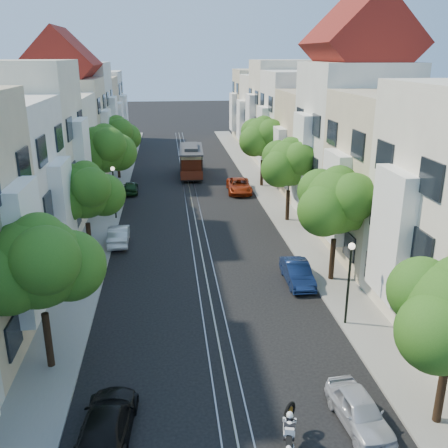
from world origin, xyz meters
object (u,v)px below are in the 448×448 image
object	(u,v)px
cable_car	(191,159)
parked_car_e_near	(359,411)
lamp_west	(114,185)
parked_car_e_mid	(297,273)
tree_w_b	(86,193)
tree_e_b	(338,203)
parked_car_e_far	(239,186)
parked_car_w_mid	(119,235)
tree_e_c	(290,164)
tree_w_d	(117,135)
tree_w_c	(105,150)
parked_car_w_near	(107,423)
sportbike_rider	(289,429)
parked_car_w_far	(131,187)
tree_e_d	(263,138)
lamp_east	(350,271)
tree_w_a	(40,265)

from	to	relation	value
cable_car	parked_car_e_near	world-z (taller)	cable_car
lamp_west	parked_car_e_mid	world-z (taller)	lamp_west
tree_w_b	tree_e_b	bearing A→B (deg)	-19.15
tree_w_b	lamp_west	bearing A→B (deg)	84.03
tree_e_b	parked_car_e_far	bearing A→B (deg)	97.46
parked_car_w_mid	lamp_west	bearing A→B (deg)	-84.50
tree_e_c	tree_w_d	world-z (taller)	same
tree_w_c	tree_w_b	bearing A→B (deg)	-90.00
parked_car_w_near	cable_car	bearing A→B (deg)	-92.24
parked_car_e_near	lamp_west	bearing A→B (deg)	107.51
tree_e_b	sportbike_rider	xyz separation A→B (m)	(-5.60, -12.52, -3.99)
parked_car_e_far	parked_car_w_far	distance (m)	10.28
tree_w_c	parked_car_e_far	bearing A→B (deg)	18.67
lamp_west	parked_car_e_far	distance (m)	13.15
tree_w_d	lamp_west	size ratio (longest dim) A/B	1.57
tree_e_d	tree_w_b	distance (m)	22.28
tree_e_d	parked_car_e_mid	world-z (taller)	tree_e_d
parked_car_e_near	parked_car_w_near	size ratio (longest dim) A/B	0.82
lamp_east	tree_w_b	bearing A→B (deg)	143.42
tree_w_d	lamp_west	world-z (taller)	tree_w_d
tree_w_d	lamp_east	size ratio (longest dim) A/B	1.57
lamp_west	parked_car_w_mid	bearing A→B (deg)	-82.79
parked_car_e_mid	parked_car_e_far	bearing A→B (deg)	91.84
tree_e_d	parked_car_w_mid	bearing A→B (deg)	-131.56
tree_w_a	parked_car_e_mid	distance (m)	14.67
parked_car_w_near	sportbike_rider	bearing A→B (deg)	174.04
tree_e_d	tree_w_c	world-z (taller)	tree_w_c
tree_e_d	parked_car_w_near	bearing A→B (deg)	-109.27
lamp_east	parked_car_w_mid	distance (m)	17.38
lamp_east	parked_car_e_near	size ratio (longest dim) A/B	1.20
cable_car	parked_car_w_near	bearing A→B (deg)	-94.75
parked_car_e_mid	parked_car_w_near	size ratio (longest dim) A/B	0.90
parked_car_e_mid	parked_car_e_far	size ratio (longest dim) A/B	0.81
tree_w_d	parked_car_w_mid	bearing A→B (deg)	-85.49
sportbike_rider	parked_car_e_near	world-z (taller)	sportbike_rider
cable_car	parked_car_e_near	size ratio (longest dim) A/B	2.28
parked_car_e_far	parked_car_w_near	world-z (taller)	parked_car_e_far
tree_e_d	tree_w_a	world-z (taller)	tree_e_d
tree_w_a	lamp_west	bearing A→B (deg)	87.60
lamp_west	cable_car	size ratio (longest dim) A/B	0.53
lamp_east	parked_car_e_far	xyz separation A→B (m)	(-1.66, 24.96, -2.19)
parked_car_e_near	parked_car_w_mid	world-z (taller)	parked_car_w_mid
parked_car_w_mid	parked_car_e_mid	bearing A→B (deg)	142.99
parked_car_e_near	parked_car_w_far	size ratio (longest dim) A/B	1.02
sportbike_rider	parked_car_e_mid	xyz separation A→B (m)	(3.48, 12.41, -0.12)
cable_car	parked_car_e_mid	distance (m)	28.14
tree_w_a	tree_w_c	bearing A→B (deg)	90.00
sportbike_rider	parked_car_e_far	bearing A→B (deg)	99.19
parked_car_e_near	tree_w_d	bearing A→B (deg)	100.72
tree_e_d	parked_car_w_far	distance (m)	13.60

